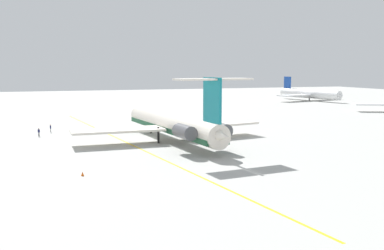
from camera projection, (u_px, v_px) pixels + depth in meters
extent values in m
plane|color=#ADADA8|center=(144.00, 139.00, 85.94)|extent=(381.03, 381.03, 0.00)
cylinder|color=silver|center=(172.00, 124.00, 82.59)|extent=(36.70, 7.85, 3.89)
cone|color=silver|center=(139.00, 115.00, 98.91)|extent=(4.44, 4.16, 3.74)
cone|color=silver|center=(220.00, 135.00, 66.22)|extent=(6.00, 3.91, 3.31)
cube|color=#195133|center=(172.00, 128.00, 82.70)|extent=(35.90, 7.83, 0.86)
cube|color=silver|center=(118.00, 130.00, 79.09)|extent=(6.15, 16.25, 0.39)
cube|color=silver|center=(217.00, 124.00, 87.71)|extent=(9.39, 17.14, 0.39)
cylinder|color=#515156|center=(185.00, 132.00, 69.96)|extent=(5.08, 2.77, 2.26)
cube|color=silver|center=(188.00, 132.00, 70.25)|extent=(3.04, 1.55, 0.47)
cylinder|color=#515156|center=(220.00, 130.00, 72.65)|extent=(5.08, 2.77, 2.26)
cube|color=silver|center=(216.00, 130.00, 72.36)|extent=(3.04, 1.55, 0.47)
cube|color=teal|center=(212.00, 100.00, 67.76)|extent=(5.28, 0.96, 6.89)
cube|color=silver|center=(195.00, 79.00, 65.65)|extent=(4.25, 6.04, 0.27)
cube|color=silver|center=(232.00, 79.00, 68.33)|extent=(4.25, 6.04, 0.27)
cylinder|color=black|center=(151.00, 126.00, 92.79)|extent=(0.43, 0.43, 2.95)
cylinder|color=black|center=(158.00, 135.00, 80.39)|extent=(0.43, 0.43, 2.95)
cylinder|color=black|center=(190.00, 133.00, 83.06)|extent=(0.43, 0.43, 2.95)
cylinder|color=white|center=(309.00, 94.00, 185.44)|extent=(30.92, 10.28, 3.69)
cone|color=white|center=(339.00, 96.00, 172.44)|extent=(3.71, 4.07, 3.50)
cube|color=white|center=(324.00, 94.00, 190.14)|extent=(8.29, 14.91, 0.44)
cube|color=white|center=(294.00, 95.00, 180.83)|extent=(8.29, 14.91, 0.44)
cube|color=#19429E|center=(287.00, 82.00, 195.90)|extent=(4.01, 1.23, 5.03)
cylinder|color=black|center=(309.00, 98.00, 185.64)|extent=(0.44, 0.44, 2.48)
cube|color=white|center=(376.00, 104.00, 138.54)|extent=(10.14, 13.67, 0.40)
cylinder|color=black|center=(213.00, 123.00, 107.12)|extent=(0.10, 0.10, 0.82)
cylinder|color=black|center=(213.00, 123.00, 107.08)|extent=(0.10, 0.10, 0.82)
cylinder|color=#262628|center=(213.00, 120.00, 107.01)|extent=(0.27, 0.27, 0.65)
sphere|color=brown|center=(213.00, 118.00, 106.95)|extent=(0.26, 0.26, 0.26)
cylinder|color=#262628|center=(214.00, 120.00, 107.06)|extent=(0.08, 0.08, 0.55)
cylinder|color=#262628|center=(212.00, 120.00, 106.95)|extent=(0.08, 0.08, 0.55)
cylinder|color=black|center=(190.00, 123.00, 106.73)|extent=(0.10, 0.10, 0.84)
cylinder|color=black|center=(190.00, 123.00, 106.87)|extent=(0.10, 0.10, 0.84)
cylinder|color=yellow|center=(190.00, 120.00, 106.70)|extent=(0.28, 0.28, 0.67)
sphere|color=#8C6647|center=(190.00, 118.00, 106.65)|extent=(0.26, 0.26, 0.26)
cylinder|color=yellow|center=(190.00, 120.00, 106.52)|extent=(0.08, 0.08, 0.57)
cylinder|color=yellow|center=(189.00, 120.00, 106.88)|extent=(0.08, 0.08, 0.57)
cylinder|color=black|center=(39.00, 135.00, 88.46)|extent=(0.10, 0.10, 0.79)
cylinder|color=black|center=(39.00, 135.00, 88.46)|extent=(0.10, 0.10, 0.79)
cylinder|color=#191E4C|center=(39.00, 131.00, 88.37)|extent=(0.27, 0.27, 0.62)
sphere|color=brown|center=(39.00, 129.00, 88.31)|extent=(0.25, 0.25, 0.25)
cylinder|color=#191E4C|center=(40.00, 131.00, 88.37)|extent=(0.07, 0.07, 0.53)
cylinder|color=#191E4C|center=(38.00, 131.00, 88.36)|extent=(0.07, 0.07, 0.53)
cylinder|color=black|center=(51.00, 130.00, 94.11)|extent=(0.10, 0.10, 0.82)
cylinder|color=black|center=(51.00, 131.00, 93.98)|extent=(0.10, 0.10, 0.82)
cylinder|color=#191E4C|center=(50.00, 127.00, 93.95)|extent=(0.27, 0.27, 0.65)
sphere|color=#DBB28E|center=(50.00, 125.00, 93.89)|extent=(0.26, 0.26, 0.26)
cylinder|color=#191E4C|center=(50.00, 127.00, 94.11)|extent=(0.08, 0.08, 0.55)
cylinder|color=#191E4C|center=(51.00, 127.00, 93.79)|extent=(0.08, 0.08, 0.55)
cone|color=#EA590F|center=(83.00, 174.00, 56.17)|extent=(0.40, 0.40, 0.55)
cube|color=gold|center=(129.00, 143.00, 80.33)|extent=(102.63, 13.53, 0.01)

